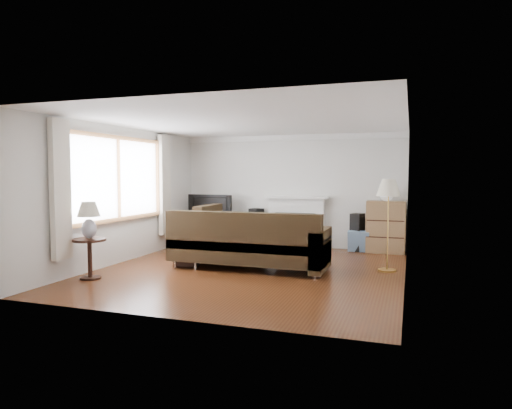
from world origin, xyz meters
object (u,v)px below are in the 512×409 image
(floor_lamp, at_px, (388,225))
(side_table, at_px, (90,259))
(bookshelf, at_px, (386,227))
(coffee_table, at_px, (275,243))
(tv_stand, at_px, (212,232))
(sectional_sofa, at_px, (249,241))

(floor_lamp, height_order, side_table, floor_lamp)
(bookshelf, distance_m, floor_lamp, 1.88)
(coffee_table, relative_size, floor_lamp, 0.78)
(tv_stand, relative_size, side_table, 1.71)
(tv_stand, distance_m, side_table, 3.90)
(coffee_table, bearing_deg, floor_lamp, -15.93)
(floor_lamp, bearing_deg, coffee_table, 157.31)
(bookshelf, height_order, floor_lamp, floor_lamp)
(tv_stand, height_order, bookshelf, bookshelf)
(sectional_sofa, relative_size, coffee_table, 2.39)
(tv_stand, height_order, floor_lamp, floor_lamp)
(sectional_sofa, xyz_separation_m, floor_lamp, (2.27, 0.54, 0.30))
(tv_stand, distance_m, floor_lamp, 4.44)
(bookshelf, xyz_separation_m, sectional_sofa, (-2.15, -2.39, -0.07))
(coffee_table, bearing_deg, side_table, -118.40)
(floor_lamp, xyz_separation_m, side_table, (-4.36, -2.08, -0.46))
(coffee_table, height_order, floor_lamp, floor_lamp)
(coffee_table, xyz_separation_m, floor_lamp, (2.23, -0.93, 0.54))
(bookshelf, xyz_separation_m, side_table, (-4.23, -3.94, -0.22))
(bookshelf, distance_m, coffee_table, 2.32)
(tv_stand, bearing_deg, coffee_table, -25.84)
(coffee_table, bearing_deg, sectional_sofa, -84.90)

